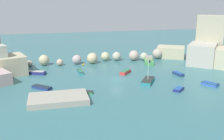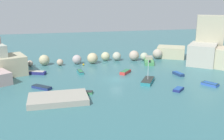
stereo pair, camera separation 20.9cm
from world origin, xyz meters
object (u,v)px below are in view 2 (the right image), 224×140
object	(u,v)px
moored_boat_6	(149,61)
moored_boat_1	(125,72)
moored_boat_4	(80,72)
stone_dock	(58,99)
channel_buoy	(83,64)
moored_boat_9	(42,87)
moored_boat_3	(178,89)
moored_boat_0	(54,98)
moored_boat_5	(178,74)
moored_boat_8	(210,84)
moored_boat_10	(148,81)
moored_boat_7	(84,92)
moored_boat_2	(36,73)

from	to	relation	value
moored_boat_6	moored_boat_1	bearing A→B (deg)	151.13
moored_boat_4	moored_boat_1	bearing A→B (deg)	69.30
stone_dock	moored_boat_6	distance (m)	32.18
stone_dock	channel_buoy	world-z (taller)	stone_dock
moored_boat_6	moored_boat_9	distance (m)	30.24
stone_dock	moored_boat_9	xyz separation A→B (m)	(-2.71, 7.12, -0.22)
moored_boat_3	channel_buoy	bearing A→B (deg)	-100.92
moored_boat_0	moored_boat_5	distance (m)	27.82
channel_buoy	moored_boat_8	world-z (taller)	moored_boat_8
stone_dock	moored_boat_10	distance (m)	18.60
moored_boat_7	moored_boat_8	world-z (taller)	moored_boat_8
moored_boat_4	moored_boat_7	xyz separation A→B (m)	(-0.86, -13.26, -0.08)
moored_boat_6	moored_boat_5	bearing A→B (deg)	-152.64
channel_buoy	moored_boat_3	xyz separation A→B (m)	(14.32, -22.40, -0.01)
moored_boat_6	moored_boat_10	size ratio (longest dim) A/B	1.40
moored_boat_4	moored_boat_10	size ratio (longest dim) A/B	0.63
moored_boat_4	moored_boat_6	bearing A→B (deg)	101.63
moored_boat_0	moored_boat_5	size ratio (longest dim) A/B	1.02
moored_boat_7	moored_boat_9	xyz separation A→B (m)	(-7.29, 4.29, 0.05)
stone_dock	moored_boat_5	bearing A→B (deg)	20.13
stone_dock	moored_boat_7	bearing A→B (deg)	31.66
stone_dock	moored_boat_10	xyz separation A→B (m)	(17.59, 6.06, -0.12)
moored_boat_10	channel_buoy	bearing A→B (deg)	-115.90
moored_boat_3	moored_boat_7	world-z (taller)	moored_boat_3
moored_boat_5	channel_buoy	bearing A→B (deg)	46.28
moored_boat_6	moored_boat_8	xyz separation A→B (m)	(4.73, -20.02, -0.31)
moored_boat_9	moored_boat_10	world-z (taller)	moored_boat_10
moored_boat_5	moored_boat_2	bearing A→B (deg)	66.73
moored_boat_2	moored_boat_9	bearing A→B (deg)	-60.75
moored_boat_7	moored_boat_3	bearing A→B (deg)	-170.69
moored_boat_1	moored_boat_5	bearing A→B (deg)	111.29
moored_boat_3	moored_boat_1	bearing A→B (deg)	-108.10
moored_boat_8	moored_boat_10	world-z (taller)	moored_boat_10
moored_boat_0	moored_boat_6	distance (m)	31.88
stone_dock	moored_boat_9	distance (m)	7.62
moored_boat_5	moored_boat_10	xyz separation A→B (m)	(-8.32, -3.43, 0.05)
channel_buoy	moored_boat_0	size ratio (longest dim) A/B	0.15
moored_boat_3	stone_dock	bearing A→B (deg)	-42.46
moored_boat_0	moored_boat_9	distance (m)	6.28
moored_boat_2	moored_boat_4	size ratio (longest dim) A/B	1.36
stone_dock	moored_boat_4	distance (m)	16.98
moored_boat_0	stone_dock	bearing A→B (deg)	128.62
moored_boat_0	moored_boat_4	distance (m)	16.09
moored_boat_6	moored_boat_9	size ratio (longest dim) A/B	1.92
moored_boat_4	moored_boat_5	distance (m)	21.50
moored_boat_1	moored_boat_0	bearing A→B (deg)	-10.93
stone_dock	moored_boat_8	bearing A→B (deg)	3.29
stone_dock	moored_boat_0	distance (m)	1.37
channel_buoy	moored_boat_3	bearing A→B (deg)	-57.41
moored_boat_0	moored_boat_6	bearing A→B (deg)	-129.76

